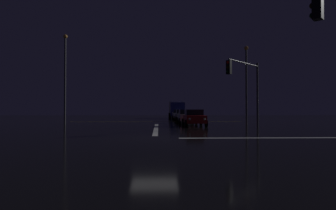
# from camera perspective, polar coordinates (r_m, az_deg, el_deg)

# --- Properties ---
(ground) EXTENTS (120.00, 120.00, 0.10)m
(ground) POSITION_cam_1_polar(r_m,az_deg,el_deg) (14.93, -2.81, -7.16)
(ground) COLOR black
(stop_line_north) EXTENTS (0.35, 14.68, 0.01)m
(stop_line_north) POSITION_cam_1_polar(r_m,az_deg,el_deg) (23.45, -2.49, -4.77)
(stop_line_north) COLOR white
(stop_line_north) RESTS_ON ground
(centre_line_ns) EXTENTS (22.00, 0.15, 0.01)m
(centre_line_ns) POSITION_cam_1_polar(r_m,az_deg,el_deg) (35.03, -2.31, -3.51)
(centre_line_ns) COLOR yellow
(centre_line_ns) RESTS_ON ground
(crosswalk_bar_east) EXTENTS (14.68, 0.40, 0.01)m
(crosswalk_bar_east) POSITION_cam_1_polar(r_m,az_deg,el_deg) (17.14, 27.70, -6.07)
(crosswalk_bar_east) COLOR white
(crosswalk_bar_east) RESTS_ON ground
(sedan_red) EXTENTS (2.02, 4.33, 1.57)m
(sedan_red) POSITION_cam_1_polar(r_m,az_deg,el_deg) (26.21, 5.45, -2.62)
(sedan_red) COLOR maroon
(sedan_red) RESTS_ON ground
(sedan_silver) EXTENTS (2.02, 4.33, 1.57)m
(sedan_silver) POSITION_cam_1_polar(r_m,az_deg,el_deg) (31.40, 3.89, -2.34)
(sedan_silver) COLOR #B7B7BC
(sedan_silver) RESTS_ON ground
(sedan_gray) EXTENTS (2.02, 4.33, 1.57)m
(sedan_gray) POSITION_cam_1_polar(r_m,az_deg,el_deg) (36.93, 3.03, -2.14)
(sedan_gray) COLOR slate
(sedan_gray) RESTS_ON ground
(sedan_white) EXTENTS (2.02, 4.33, 1.57)m
(sedan_white) POSITION_cam_1_polar(r_m,az_deg,el_deg) (43.19, 2.24, -1.96)
(sedan_white) COLOR silver
(sedan_white) RESTS_ON ground
(box_truck) EXTENTS (2.68, 8.28, 3.08)m
(box_truck) POSITION_cam_1_polar(r_m,az_deg,el_deg) (50.27, 1.73, -0.79)
(box_truck) COLOR navy
(box_truck) RESTS_ON ground
(traffic_signal_ne) EXTENTS (3.76, 3.76, 5.69)m
(traffic_signal_ne) POSITION_cam_1_polar(r_m,az_deg,el_deg) (23.51, 15.93, 4.98)
(traffic_signal_ne) COLOR #4C4C51
(traffic_signal_ne) RESTS_ON ground
(streetlamp_left_near) EXTENTS (0.44, 0.44, 9.51)m
(streetlamp_left_near) POSITION_cam_1_polar(r_m,az_deg,el_deg) (30.88, -20.71, 6.34)
(streetlamp_left_near) COLOR #424247
(streetlamp_left_near) RESTS_ON ground
(streetlamp_right_near) EXTENTS (0.44, 0.44, 8.42)m
(streetlamp_right_near) POSITION_cam_1_polar(r_m,az_deg,el_deg) (30.67, 16.05, 5.31)
(streetlamp_right_near) COLOR #424247
(streetlamp_right_near) RESTS_ON ground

